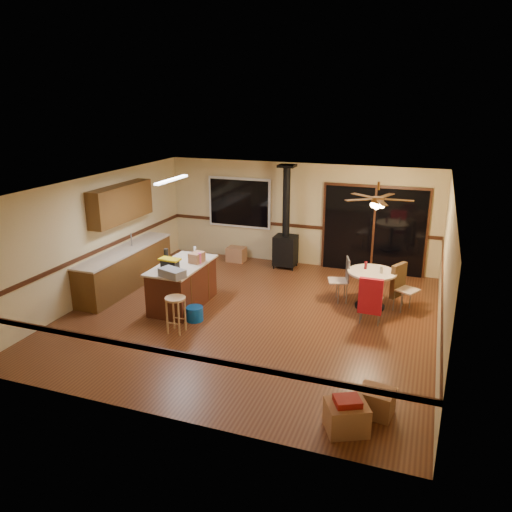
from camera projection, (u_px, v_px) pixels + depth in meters
The scene contains 35 objects.
floor at pixel (251, 315), 9.92m from camera, with size 7.00×7.00×0.00m, color #5A2E19.
ceiling at pixel (250, 185), 9.13m from camera, with size 7.00×7.00×0.00m, color silver.
wall_back at pixel (299, 214), 12.66m from camera, with size 7.00×7.00×0.00m, color #CBB781.
wall_front at pixel (156, 330), 6.38m from camera, with size 7.00×7.00×0.00m, color #CBB781.
wall_left at pixel (97, 236), 10.65m from camera, with size 7.00×7.00×0.00m, color #CBB781.
wall_right at pixel (445, 274), 8.39m from camera, with size 7.00×7.00×0.00m, color #CBB781.
chair_rail at pixel (251, 268), 9.61m from camera, with size 7.00×7.00×0.08m, color #391B0E, non-canonical shape.
window at pixel (239, 203), 13.07m from camera, with size 1.72×0.10×1.32m, color black.
sliding_door at pixel (374, 231), 12.08m from camera, with size 2.52×0.10×2.10m, color black.
lower_cabinets at pixel (126, 269), 11.27m from camera, with size 0.60×3.00×0.86m, color #573616.
countertop at pixel (124, 250), 11.13m from camera, with size 0.64×3.04×0.04m, color #C2AE97.
upper_cabinets at pixel (121, 203), 11.04m from camera, with size 0.35×2.00×0.80m, color #573616.
kitchen_island at pixel (183, 285), 10.26m from camera, with size 0.88×1.68×0.90m.
wood_stove at pixel (286, 240), 12.49m from camera, with size 0.55×0.50×2.52m.
ceiling_fan at pixel (377, 202), 9.64m from camera, with size 0.24×0.24×0.55m.
fluorescent_strip at pixel (172, 180), 9.99m from camera, with size 0.10×1.20×0.04m, color white.
toolbox_grey at pixel (172, 273), 9.40m from camera, with size 0.50×0.28×0.16m, color slate.
toolbox_black at pixel (170, 265), 9.82m from camera, with size 0.34×0.18×0.19m, color black.
toolbox_yellow_lid at pixel (170, 259), 9.79m from camera, with size 0.42×0.22×0.03m, color gold.
box_on_island at pixel (197, 257), 10.23m from camera, with size 0.23×0.31×0.21m, color #936241.
bottle_dark at pixel (166, 256), 10.14m from camera, with size 0.09×0.09×0.31m, color black.
bottle_pink at pixel (200, 258), 10.15m from camera, with size 0.07×0.07×0.22m, color #D84C8C.
bottle_white at pixel (195, 250), 10.76m from camera, with size 0.06×0.06×0.17m, color white.
bar_stool at pixel (176, 315), 9.12m from camera, with size 0.38×0.38×0.69m, color tan.
blue_bucket at pixel (195, 314), 9.65m from camera, with size 0.34×0.34×0.28m, color #0C4EAE.
dining_table at pixel (371, 283), 10.16m from camera, with size 0.98×0.98×0.78m.
glass_red at pixel (366, 265), 10.19m from camera, with size 0.06×0.06×0.16m, color #590C14.
glass_cream at pixel (381, 270), 9.96m from camera, with size 0.06×0.06×0.15m, color beige.
chair_left at pixel (343, 275), 10.45m from camera, with size 0.50×0.50×0.51m.
chair_near at pixel (371, 296), 9.31m from camera, with size 0.44×0.47×0.70m.
chair_right at pixel (399, 281), 10.08m from camera, with size 0.60×0.58×0.70m.
box_under_window at pixel (236, 254), 13.14m from camera, with size 0.47×0.38×0.38m, color #936241.
box_corner_a at pixel (346, 417), 6.44m from camera, with size 0.52×0.44×0.40m, color #936241.
box_corner_b at pixel (376, 402), 6.79m from camera, with size 0.46×0.39×0.37m, color #936241.
box_small_red at pixel (348, 401), 6.37m from camera, with size 0.33×0.27×0.09m, color maroon.
Camera 1 is at (3.18, -8.51, 4.14)m, focal length 35.00 mm.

